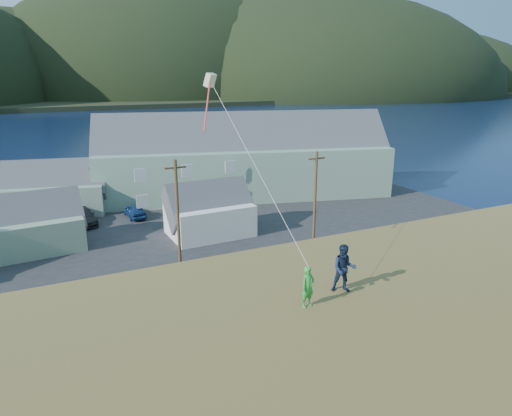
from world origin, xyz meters
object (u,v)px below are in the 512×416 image
at_px(wharf, 60,178).
at_px(shed_palegreen_near, 30,225).
at_px(shed_white, 209,211).
at_px(kite_flyer_green, 308,287).
at_px(lodge, 244,157).
at_px(shed_palegreen_far, 56,189).
at_px(kite_flyer_navy, 344,269).

bearing_deg(wharf, shed_palegreen_near, -97.47).
distance_m(shed_white, kite_flyer_green, 28.31).
bearing_deg(lodge, kite_flyer_green, -96.58).
bearing_deg(shed_white, shed_palegreen_far, 129.77).
bearing_deg(shed_palegreen_far, kite_flyer_green, -68.20).
distance_m(lodge, shed_palegreen_near, 26.52).
distance_m(wharf, kite_flyer_green, 58.96).
bearing_deg(kite_flyer_green, wharf, 83.59).
distance_m(shed_palegreen_far, kite_flyer_green, 42.32).
height_order(lodge, kite_flyer_navy, lodge).
relative_size(lodge, kite_flyer_navy, 20.19).
xyz_separation_m(kite_flyer_green, kite_flyer_navy, (1.80, 0.40, 0.18)).
bearing_deg(shed_white, wharf, 108.63).
height_order(lodge, shed_palegreen_near, lodge).
bearing_deg(kite_flyer_green, shed_palegreen_far, 87.31).
xyz_separation_m(lodge, kite_flyer_green, (-15.14, -39.57, 3.08)).
bearing_deg(kite_flyer_green, shed_palegreen_near, 95.46).
distance_m(lodge, shed_white, 15.64).
relative_size(shed_palegreen_near, kite_flyer_navy, 4.92).
relative_size(shed_palegreen_far, kite_flyer_navy, 6.38).
bearing_deg(shed_white, kite_flyer_green, -104.45).
bearing_deg(wharf, shed_white, -69.35).
height_order(shed_palegreen_near, shed_palegreen_far, shed_palegreen_far).
distance_m(wharf, shed_palegreen_near, 28.56).
distance_m(shed_palegreen_near, shed_white, 15.67).
relative_size(lodge, shed_palegreen_near, 4.11).
distance_m(shed_palegreen_far, kite_flyer_navy, 42.28).
distance_m(shed_white, kite_flyer_navy, 27.64).
xyz_separation_m(shed_white, shed_palegreen_far, (-12.80, 14.32, 0.30)).
bearing_deg(shed_palegreen_near, shed_white, -14.96).
bearing_deg(kite_flyer_navy, shed_white, 109.43).
distance_m(shed_palegreen_near, kite_flyer_green, 31.89).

